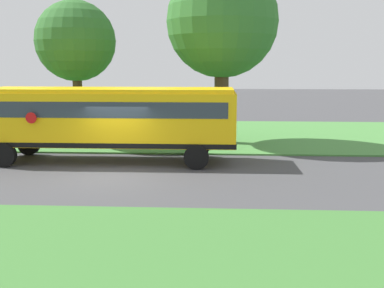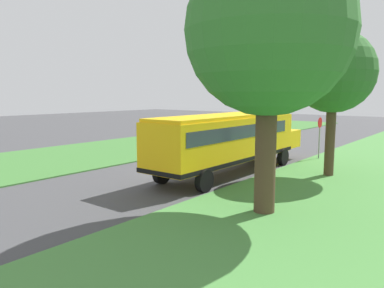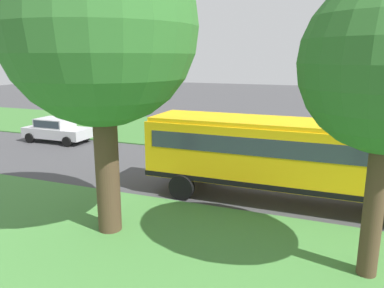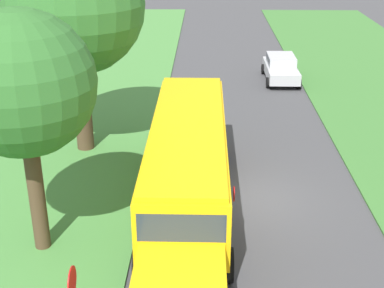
{
  "view_description": "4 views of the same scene",
  "coord_description": "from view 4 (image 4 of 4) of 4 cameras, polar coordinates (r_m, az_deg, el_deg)",
  "views": [
    {
      "loc": [
        16.38,
        3.92,
        4.16
      ],
      "look_at": [
        -0.44,
        3.01,
        1.15
      ],
      "focal_mm": 42.0,
      "sensor_mm": 36.0,
      "label": 1
    },
    {
      "loc": [
        -12.98,
        15.85,
        4.21
      ],
      "look_at": [
        -1.72,
        1.6,
        1.78
      ],
      "focal_mm": 35.0,
      "sensor_mm": 36.0,
      "label": 2
    },
    {
      "loc": [
        -16.37,
        -2.3,
        5.47
      ],
      "look_at": [
        -0.74,
        3.85,
        1.55
      ],
      "focal_mm": 35.0,
      "sensor_mm": 36.0,
      "label": 3
    },
    {
      "loc": [
        -1.81,
        -17.12,
        9.63
      ],
      "look_at": [
        -2.27,
        0.65,
        1.85
      ],
      "focal_mm": 50.0,
      "sensor_mm": 36.0,
      "label": 4
    }
  ],
  "objects": [
    {
      "name": "oak_tree_beside_bus",
      "position": [
        15.23,
        -17.77,
        5.89
      ],
      "size": [
        4.1,
        4.1,
        7.37
      ],
      "color": "#4C3826",
      "rests_on": "ground"
    },
    {
      "name": "car_silver_nearest",
      "position": [
        33.42,
        9.46,
        8.14
      ],
      "size": [
        2.02,
        4.4,
        1.56
      ],
      "color": "#B7B7BC",
      "rests_on": "ground"
    },
    {
      "name": "oak_tree_roadside_mid",
      "position": [
        22.35,
        -12.85,
        14.22
      ],
      "size": [
        5.67,
        5.67,
        9.12
      ],
      "color": "#4C3826",
      "rests_on": "ground"
    },
    {
      "name": "school_bus",
      "position": [
        18.04,
        -0.44,
        -1.64
      ],
      "size": [
        2.84,
        12.42,
        3.16
      ],
      "color": "yellow",
      "rests_on": "ground"
    },
    {
      "name": "ground_plane",
      "position": [
        19.73,
        6.6,
        -5.75
      ],
      "size": [
        120.0,
        120.0,
        0.0
      ],
      "primitive_type": "plane",
      "color": "#424244"
    }
  ]
}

